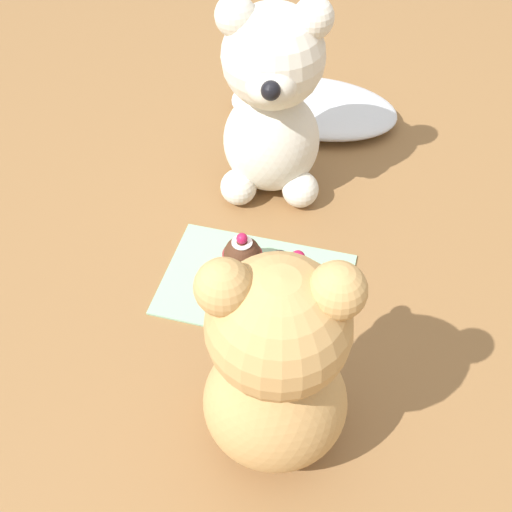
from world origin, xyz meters
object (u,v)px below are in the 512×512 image
at_px(teddy_bear_tan, 276,371).
at_px(cupcake_near_cream_bear, 242,257).
at_px(teddy_bear_cream, 272,104).
at_px(cupcake_near_tan_bear, 296,277).

distance_m(teddy_bear_tan, cupcake_near_cream_bear, 0.25).
bearing_deg(teddy_bear_tan, cupcake_near_cream_bear, -78.91).
relative_size(teddy_bear_cream, teddy_bear_tan, 1.04).
distance_m(teddy_bear_cream, cupcake_near_cream_bear, 0.22).
relative_size(teddy_bear_tan, cupcake_near_cream_bear, 4.14).
bearing_deg(teddy_bear_cream, teddy_bear_tan, -87.05).
relative_size(teddy_bear_cream, cupcake_near_tan_bear, 4.09).
xyz_separation_m(teddy_bear_tan, cupcake_near_cream_bear, (-0.09, 0.21, -0.10)).
height_order(teddy_bear_tan, cupcake_near_cream_bear, teddy_bear_tan).
xyz_separation_m(cupcake_near_cream_bear, cupcake_near_tan_bear, (0.07, -0.02, 0.00)).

